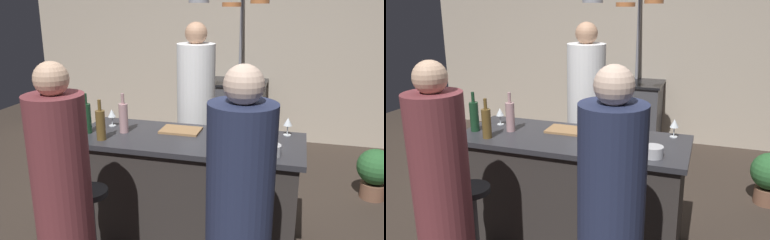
% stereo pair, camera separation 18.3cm
% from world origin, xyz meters
% --- Properties ---
extents(ground_plane, '(9.00, 9.00, 0.00)m').
position_xyz_m(ground_plane, '(0.00, 0.00, 0.00)').
color(ground_plane, '#382D26').
extents(back_wall, '(6.40, 0.16, 2.60)m').
position_xyz_m(back_wall, '(0.00, 2.85, 1.30)').
color(back_wall, '#BCAD99').
rests_on(back_wall, ground_plane).
extents(kitchen_island, '(1.80, 0.72, 0.90)m').
position_xyz_m(kitchen_island, '(0.00, 0.00, 0.45)').
color(kitchen_island, '#332D2B').
rests_on(kitchen_island, ground_plane).
extents(stove_range, '(0.80, 0.64, 0.89)m').
position_xyz_m(stove_range, '(0.00, 2.45, 0.45)').
color(stove_range, '#47474C').
rests_on(stove_range, ground_plane).
extents(chef, '(0.37, 0.37, 1.74)m').
position_xyz_m(chef, '(-0.14, 0.82, 0.81)').
color(chef, white).
rests_on(chef, ground_plane).
extents(guest_right, '(0.35, 0.35, 1.64)m').
position_xyz_m(guest_right, '(0.56, -0.98, 0.76)').
color(guest_right, '#262D4C').
rests_on(guest_right, ground_plane).
extents(bar_stool_left, '(0.28, 0.28, 0.68)m').
position_xyz_m(bar_stool_left, '(-0.52, -0.62, 0.38)').
color(bar_stool_left, '#4C4C51').
rests_on(bar_stool_left, ground_plane).
extents(guest_left, '(0.34, 0.34, 1.61)m').
position_xyz_m(guest_left, '(-0.49, -0.96, 0.75)').
color(guest_left, brown).
rests_on(guest_left, ground_plane).
extents(overhead_pot_rack, '(0.86, 1.31, 2.17)m').
position_xyz_m(overhead_pot_rack, '(0.00, 2.03, 1.66)').
color(overhead_pot_rack, gray).
rests_on(overhead_pot_rack, ground_plane).
extents(potted_plant, '(0.36, 0.36, 0.52)m').
position_xyz_m(potted_plant, '(1.61, 1.20, 0.30)').
color(potted_plant, brown).
rests_on(potted_plant, ground_plane).
extents(cutting_board, '(0.32, 0.22, 0.02)m').
position_xyz_m(cutting_board, '(-0.09, 0.14, 0.91)').
color(cutting_board, '#997047').
rests_on(cutting_board, kitchen_island).
extents(pepper_mill, '(0.05, 0.05, 0.21)m').
position_xyz_m(pepper_mill, '(0.43, 0.27, 1.01)').
color(pepper_mill, '#382319').
rests_on(pepper_mill, kitchen_island).
extents(wine_bottle_amber, '(0.07, 0.07, 0.31)m').
position_xyz_m(wine_bottle_amber, '(-0.62, -0.22, 1.02)').
color(wine_bottle_amber, brown).
rests_on(wine_bottle_amber, kitchen_island).
extents(wine_bottle_red, '(0.07, 0.07, 0.29)m').
position_xyz_m(wine_bottle_red, '(0.29, -0.19, 1.01)').
color(wine_bottle_red, '#143319').
rests_on(wine_bottle_red, kitchen_island).
extents(wine_bottle_rose, '(0.07, 0.07, 0.32)m').
position_xyz_m(wine_bottle_rose, '(-0.53, -0.01, 1.03)').
color(wine_bottle_rose, '#B78C8E').
rests_on(wine_bottle_rose, kitchen_island).
extents(wine_bottle_green, '(0.07, 0.07, 0.33)m').
position_xyz_m(wine_bottle_green, '(-0.81, -0.09, 1.03)').
color(wine_bottle_green, '#193D23').
rests_on(wine_bottle_green, kitchen_island).
extents(wine_glass_by_chef, '(0.07, 0.07, 0.15)m').
position_xyz_m(wine_glass_by_chef, '(0.75, 0.26, 1.01)').
color(wine_glass_by_chef, silver).
rests_on(wine_glass_by_chef, kitchen_island).
extents(wine_glass_near_right_guest, '(0.07, 0.07, 0.15)m').
position_xyz_m(wine_glass_near_right_guest, '(-0.70, 0.13, 1.01)').
color(wine_glass_near_right_guest, silver).
rests_on(wine_glass_near_right_guest, kitchen_island).
extents(mixing_bowl_steel, '(0.14, 0.14, 0.08)m').
position_xyz_m(mixing_bowl_steel, '(0.66, -0.20, 0.94)').
color(mixing_bowl_steel, '#B7B7BC').
rests_on(mixing_bowl_steel, kitchen_island).
extents(mixing_bowl_blue, '(0.14, 0.14, 0.07)m').
position_xyz_m(mixing_bowl_blue, '(0.50, -0.00, 0.93)').
color(mixing_bowl_blue, '#334C6B').
rests_on(mixing_bowl_blue, kitchen_island).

